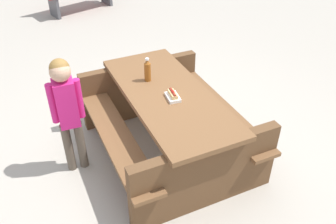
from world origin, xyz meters
TOP-DOWN VIEW (x-y plane):
  - ground_plane at (0.00, 0.00)m, footprint 30.00×30.00m
  - picnic_table at (0.00, 0.00)m, footprint 1.80×1.40m
  - soda_bottle at (-0.30, -0.09)m, footprint 0.07×0.07m
  - hotdog_tray at (0.11, 0.00)m, footprint 0.19×0.13m
  - child_in_coat at (-0.18, -0.93)m, footprint 0.19×0.30m

SIDE VIEW (x-z plane):
  - ground_plane at x=0.00m, z-range 0.00..0.00m
  - picnic_table at x=0.00m, z-range 0.07..0.82m
  - child_in_coat at x=-0.18m, z-range 0.17..1.39m
  - hotdog_tray at x=0.11m, z-range 0.74..0.82m
  - soda_bottle at x=-0.30m, z-range 0.74..0.99m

